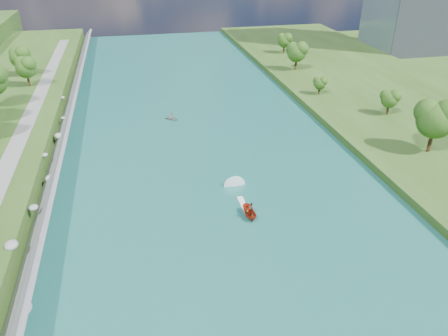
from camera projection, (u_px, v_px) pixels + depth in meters
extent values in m
plane|color=#2D5119|center=(242.00, 253.00, 56.33)|extent=(260.00, 260.00, 0.00)
cube|color=#19605E|center=(212.00, 178.00, 73.47)|extent=(55.00, 240.00, 0.10)
cube|color=slate|center=(49.00, 186.00, 67.69)|extent=(3.54, 236.00, 4.05)
ellipsoid|color=gray|center=(23.00, 308.00, 45.99)|extent=(1.85, 1.97, 1.39)
ellipsoid|color=gray|center=(11.00, 245.00, 52.07)|extent=(1.60, 1.81, 0.99)
ellipsoid|color=gray|center=(33.00, 207.00, 59.79)|extent=(1.23, 1.37, 0.69)
ellipsoid|color=gray|center=(51.00, 178.00, 69.90)|extent=(1.68, 1.91, 1.16)
ellipsoid|color=gray|center=(45.00, 155.00, 73.74)|extent=(0.98, 1.21, 0.55)
ellipsoid|color=gray|center=(58.00, 136.00, 83.95)|extent=(1.71, 1.76, 1.07)
ellipsoid|color=gray|center=(63.00, 118.00, 91.95)|extent=(0.99, 0.84, 0.55)
ellipsoid|color=gray|center=(62.00, 98.00, 99.91)|extent=(1.11, 1.26, 0.64)
cube|color=gray|center=(0.00, 181.00, 65.58)|extent=(3.00, 200.00, 0.10)
ellipsoid|color=#1F4913|center=(26.00, 69.00, 104.12)|extent=(5.16, 5.16, 8.59)
ellipsoid|color=#1F4913|center=(20.00, 58.00, 111.53)|extent=(5.48, 5.48, 9.14)
ellipsoid|color=#1F4913|center=(435.00, 121.00, 76.38)|extent=(6.99, 6.99, 11.66)
ellipsoid|color=#1F4913|center=(390.00, 100.00, 93.59)|extent=(3.96, 3.96, 6.60)
ellipsoid|color=#1F4913|center=(320.00, 84.00, 105.69)|extent=(3.13, 3.13, 5.21)
ellipsoid|color=#1F4913|center=(297.00, 53.00, 123.57)|extent=(5.69, 5.69, 9.49)
ellipsoid|color=#1F4913|center=(284.00, 41.00, 141.48)|extent=(4.57, 4.57, 7.61)
imported|color=#A9260D|center=(249.00, 212.00, 63.14)|extent=(1.64, 3.84, 1.45)
imported|color=#66605B|center=(247.00, 211.00, 62.50)|extent=(0.66, 0.48, 1.67)
imported|color=#66605B|center=(252.00, 208.00, 63.48)|extent=(0.91, 0.83, 1.52)
cube|color=white|center=(244.00, 205.00, 66.04)|extent=(0.90, 5.00, 0.06)
imported|color=gray|center=(172.00, 118.00, 96.13)|extent=(3.61, 3.56, 0.61)
imported|color=#66605B|center=(172.00, 116.00, 95.86)|extent=(0.68, 0.52, 1.23)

